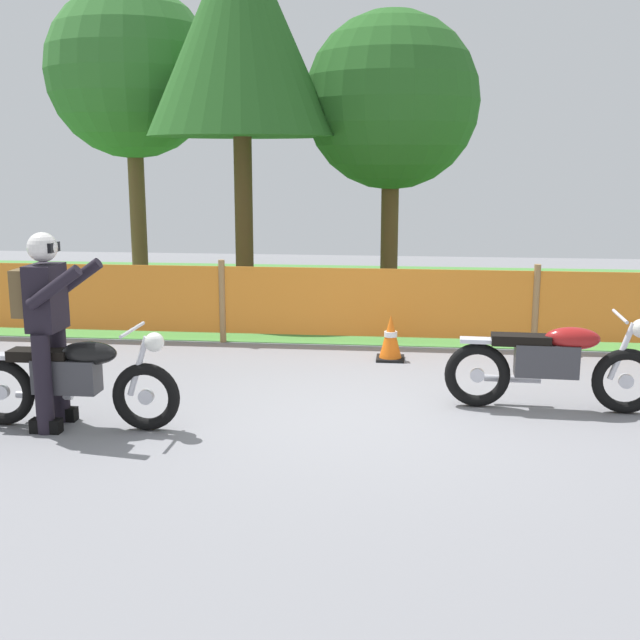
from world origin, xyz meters
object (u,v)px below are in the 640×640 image
(motorcycle_trailing, at_px, (553,363))
(traffic_cone, at_px, (391,338))
(motorcycle_lead, at_px, (74,379))
(rider_lead, at_px, (46,319))

(motorcycle_trailing, bearing_deg, traffic_cone, 134.33)
(traffic_cone, bearing_deg, motorcycle_trailing, -48.19)
(motorcycle_lead, distance_m, motorcycle_trailing, 4.28)
(motorcycle_lead, relative_size, motorcycle_trailing, 0.97)
(motorcycle_lead, bearing_deg, rider_lead, -179.49)
(motorcycle_lead, xyz_separation_m, traffic_cone, (2.65, 2.66, -0.17))
(motorcycle_trailing, bearing_deg, rider_lead, -165.10)
(motorcycle_lead, bearing_deg, motorcycle_trailing, 12.84)
(rider_lead, bearing_deg, motorcycle_lead, 0.51)
(motorcycle_trailing, relative_size, rider_lead, 1.15)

